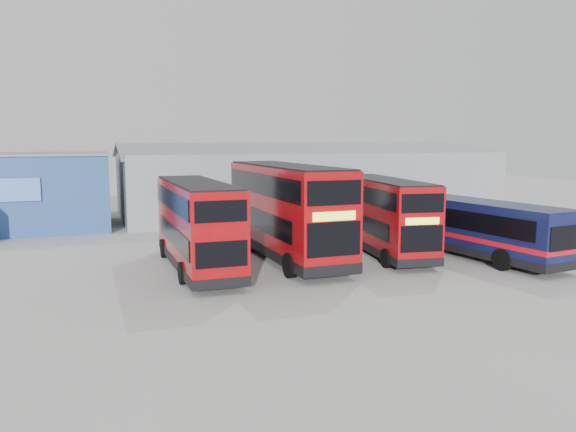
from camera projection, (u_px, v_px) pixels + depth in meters
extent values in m
plane|color=#9D9D98|center=(308.00, 272.00, 25.61)|extent=(120.00, 120.00, 0.00)
cube|color=navy|center=(13.00, 193.00, 37.39)|extent=(12.00, 8.00, 5.00)
cube|color=slate|center=(11.00, 154.00, 37.05)|extent=(12.30, 8.30, 0.15)
cube|color=#5388ED|center=(5.00, 190.00, 33.50)|extent=(3.96, 0.15, 1.40)
cube|color=gray|center=(308.00, 182.00, 46.62)|extent=(30.00, 12.00, 5.00)
cube|color=slate|center=(322.00, 150.00, 43.64)|extent=(30.50, 6.33, 1.29)
cube|color=slate|center=(297.00, 149.00, 48.86)|extent=(30.50, 6.33, 1.29)
cube|color=#9B080D|center=(197.00, 223.00, 25.69)|extent=(2.34, 9.62, 3.71)
cube|color=black|center=(198.00, 259.00, 25.91)|extent=(2.38, 9.66, 0.41)
cube|color=black|center=(224.00, 232.00, 25.80)|extent=(0.09, 8.15, 0.87)
cube|color=black|center=(173.00, 235.00, 25.01)|extent=(0.09, 8.15, 0.87)
cube|color=black|center=(222.00, 198.00, 25.93)|extent=(0.10, 9.06, 0.87)
cube|color=black|center=(171.00, 200.00, 25.15)|extent=(0.10, 9.06, 0.87)
cube|color=black|center=(180.00, 221.00, 30.25)|extent=(2.06, 0.06, 1.24)
cube|color=black|center=(179.00, 190.00, 30.03)|extent=(2.06, 0.06, 0.87)
cube|color=#B8DC2E|center=(180.00, 206.00, 30.15)|extent=(1.65, 0.05, 0.32)
cube|color=black|center=(222.00, 254.00, 21.27)|extent=(2.01, 0.06, 1.01)
cube|color=black|center=(221.00, 211.00, 21.05)|extent=(2.01, 0.06, 0.82)
cube|color=black|center=(196.00, 183.00, 25.44)|extent=(2.20, 9.48, 0.09)
cylinder|color=black|center=(206.00, 246.00, 29.40)|extent=(0.30, 0.95, 0.95)
cylinder|color=black|center=(164.00, 248.00, 28.65)|extent=(0.30, 0.95, 0.95)
cylinder|color=black|center=(234.00, 269.00, 24.03)|extent=(0.30, 0.95, 0.95)
cylinder|color=black|center=(183.00, 273.00, 23.28)|extent=(0.30, 0.95, 0.95)
cube|color=#9B080D|center=(286.00, 209.00, 28.15)|extent=(2.86, 11.21, 4.30)
cube|color=black|center=(286.00, 247.00, 28.40)|extent=(2.91, 11.25, 0.48)
cube|color=black|center=(258.00, 219.00, 28.13)|extent=(0.23, 9.46, 1.01)
cube|color=black|center=(308.00, 217.00, 29.08)|extent=(0.23, 9.46, 1.01)
cube|color=black|center=(260.00, 184.00, 27.50)|extent=(0.25, 10.52, 1.01)
cube|color=black|center=(311.00, 182.00, 28.45)|extent=(0.25, 10.52, 1.01)
cube|color=black|center=(334.00, 239.00, 23.04)|extent=(2.39, 0.10, 1.43)
cube|color=black|center=(335.00, 193.00, 22.78)|extent=(2.39, 0.10, 1.01)
cube|color=#B8DC2E|center=(334.00, 216.00, 22.90)|extent=(1.91, 0.08, 0.37)
cube|color=black|center=(253.00, 209.00, 33.42)|extent=(2.34, 0.10, 1.17)
cube|color=black|center=(253.00, 177.00, 33.16)|extent=(2.34, 0.10, 0.96)
cube|color=black|center=(286.00, 166.00, 27.86)|extent=(2.70, 11.05, 0.11)
cylinder|color=black|center=(290.00, 265.00, 24.36)|extent=(0.36, 1.11, 1.11)
cylinder|color=black|center=(343.00, 261.00, 25.26)|extent=(0.36, 1.11, 1.11)
cylinder|color=black|center=(246.00, 240.00, 30.57)|extent=(0.36, 1.11, 1.11)
cylinder|color=black|center=(290.00, 237.00, 31.47)|extent=(0.36, 1.11, 1.11)
cube|color=#9B080D|center=(383.00, 214.00, 29.44)|extent=(3.49, 9.52, 3.59)
cube|color=black|center=(383.00, 244.00, 29.65)|extent=(3.53, 9.56, 0.40)
cube|color=black|center=(361.00, 222.00, 29.61)|extent=(1.14, 7.81, 0.84)
cube|color=black|center=(401.00, 221.00, 30.07)|extent=(1.14, 7.81, 0.84)
cube|color=black|center=(363.00, 194.00, 29.07)|extent=(1.26, 8.69, 0.84)
cube|color=black|center=(404.00, 193.00, 29.52)|extent=(1.26, 8.69, 0.84)
cube|color=black|center=(422.00, 239.00, 24.98)|extent=(1.98, 0.32, 1.20)
cube|color=black|center=(423.00, 203.00, 24.76)|extent=(1.98, 0.32, 0.84)
cube|color=#B8DC2E|center=(422.00, 221.00, 24.86)|extent=(1.58, 0.26, 0.31)
cube|color=black|center=(355.00, 213.00, 34.04)|extent=(1.94, 0.31, 0.97)
cube|color=black|center=(355.00, 187.00, 33.82)|extent=(1.94, 0.31, 0.80)
cube|color=black|center=(384.00, 180.00, 29.20)|extent=(3.34, 9.37, 0.09)
cylinder|color=black|center=(387.00, 258.00, 26.31)|extent=(0.41, 0.95, 0.92)
cylinder|color=black|center=(429.00, 256.00, 26.73)|extent=(0.41, 0.95, 0.92)
cylinder|color=black|center=(350.00, 238.00, 31.72)|extent=(0.41, 0.95, 0.92)
cylinder|color=black|center=(385.00, 237.00, 32.15)|extent=(0.41, 0.95, 0.92)
cube|color=#0D173B|center=(474.00, 225.00, 28.76)|extent=(3.77, 10.91, 2.58)
cube|color=black|center=(473.00, 247.00, 28.91)|extent=(3.81, 10.95, 0.39)
cube|color=red|center=(473.00, 234.00, 28.82)|extent=(3.80, 10.94, 0.24)
cube|color=black|center=(496.00, 216.00, 29.01)|extent=(1.19, 8.87, 0.92)
cube|color=black|center=(460.00, 219.00, 27.89)|extent=(1.19, 8.87, 0.92)
cube|color=black|center=(407.00, 210.00, 33.47)|extent=(2.17, 0.33, 1.26)
cube|color=black|center=(567.00, 238.00, 24.00)|extent=(2.13, 0.32, 1.07)
cylinder|color=black|center=(439.00, 234.00, 32.78)|extent=(0.44, 1.04, 1.01)
cylinder|color=black|center=(408.00, 237.00, 31.73)|extent=(0.44, 1.04, 1.01)
cylinder|color=black|center=(538.00, 255.00, 26.78)|extent=(0.44, 1.04, 1.01)
cylinder|color=black|center=(503.00, 260.00, 25.73)|extent=(0.44, 1.04, 1.01)
cylinder|color=black|center=(0.00, 230.00, 34.87)|extent=(0.39, 0.81, 0.78)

